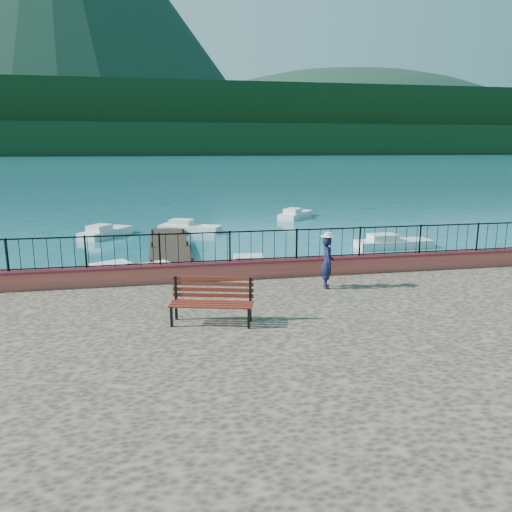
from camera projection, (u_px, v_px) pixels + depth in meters
name	position (u px, v px, depth m)	size (l,w,h in m)	color
ground	(263.00, 360.00, 12.88)	(2000.00, 2000.00, 0.00)	#19596B
promenade	(351.00, 495.00, 7.00)	(30.00, 20.00, 1.20)	#332821
parapet	(239.00, 270.00, 16.10)	(28.00, 0.46, 0.58)	#C15945
railing	(239.00, 246.00, 15.93)	(27.00, 0.05, 0.95)	black
dock	(171.00, 258.00, 23.96)	(2.00, 16.00, 0.30)	#2D231C
far_forest	(159.00, 140.00, 298.31)	(900.00, 60.00, 18.00)	black
foothills	(158.00, 122.00, 352.99)	(900.00, 120.00, 44.00)	black
companion_hill	(347.00, 151.00, 590.92)	(448.00, 384.00, 180.00)	#142D23
park_bench	(212.00, 311.00, 11.99)	(2.09, 1.14, 1.11)	black
person	(327.00, 262.00, 14.94)	(0.57, 0.38, 1.57)	black
hat	(328.00, 235.00, 14.76)	(0.44, 0.44, 0.12)	white
boat_0	(126.00, 270.00, 20.55)	(4.17, 1.30, 0.80)	white
boat_1	(261.00, 264.00, 21.62)	(3.58, 1.30, 0.80)	silver
boat_2	(393.00, 241.00, 26.91)	(4.12, 1.30, 0.80)	silver
boat_3	(106.00, 230.00, 30.38)	(3.69, 1.30, 0.80)	silver
boat_4	(190.00, 226.00, 31.98)	(3.93, 1.30, 0.80)	white
boat_5	(296.00, 213.00, 38.23)	(3.90, 1.30, 0.80)	silver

